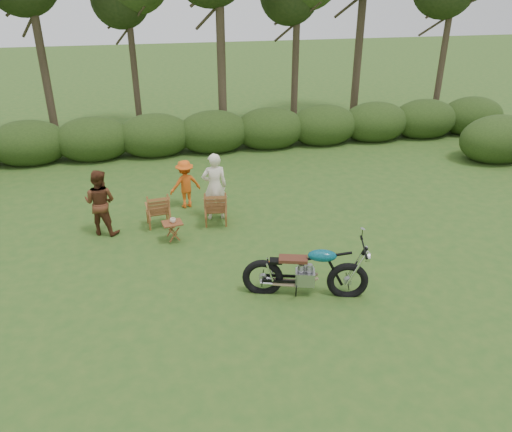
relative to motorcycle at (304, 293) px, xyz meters
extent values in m
plane|color=#294F1A|center=(-0.47, 0.09, 0.00)|extent=(80.00, 80.00, 0.00)
cylinder|color=#342A1C|center=(-5.97, 11.19, 3.60)|extent=(0.28, 0.28, 7.20)
cylinder|color=#342A1C|center=(-2.97, 12.29, 3.15)|extent=(0.24, 0.24, 6.30)
cylinder|color=#342A1C|center=(0.03, 10.09, 3.83)|extent=(0.30, 0.30, 7.65)
cylinder|color=#342A1C|center=(3.03, 11.19, 3.24)|extent=(0.26, 0.26, 6.48)
cylinder|color=#342A1C|center=(6.03, 12.29, 3.96)|extent=(0.32, 0.32, 7.92)
cylinder|color=#342A1C|center=(8.53, 10.09, 3.42)|extent=(0.24, 0.24, 6.84)
ellipsoid|color=#1F3312|center=(-6.47, 9.09, 0.63)|extent=(2.52, 1.68, 1.51)
ellipsoid|color=#1F3312|center=(-4.47, 9.09, 0.63)|extent=(2.52, 1.68, 1.51)
ellipsoid|color=#1F3312|center=(-2.47, 9.09, 0.63)|extent=(2.52, 1.68, 1.51)
ellipsoid|color=#1F3312|center=(-0.47, 9.09, 0.63)|extent=(2.52, 1.68, 1.51)
ellipsoid|color=#1F3312|center=(1.53, 9.09, 0.63)|extent=(2.52, 1.68, 1.51)
ellipsoid|color=#1F3312|center=(3.53, 9.09, 0.63)|extent=(2.52, 1.68, 1.51)
ellipsoid|color=#1F3312|center=(5.53, 9.09, 0.63)|extent=(2.52, 1.68, 1.51)
ellipsoid|color=#1F3312|center=(7.53, 9.09, 0.63)|extent=(2.52, 1.68, 1.51)
ellipsoid|color=#1F3312|center=(9.53, 9.09, 0.63)|extent=(2.52, 1.68, 1.51)
ellipsoid|color=#1F3312|center=(8.53, 6.09, 0.68)|extent=(2.70, 1.80, 1.62)
imported|color=beige|center=(-2.29, 2.66, 0.53)|extent=(0.17, 0.17, 0.11)
imported|color=#EEE2C4|center=(-1.19, 3.67, 0.00)|extent=(0.63, 0.42, 1.71)
imported|color=#522A17|center=(-3.89, 3.44, 0.00)|extent=(0.94, 0.85, 1.58)
imported|color=#DC5514|center=(-1.84, 4.51, 0.00)|extent=(0.93, 0.69, 1.28)
camera|label=1|loc=(-2.62, -7.61, 5.53)|focal=35.00mm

